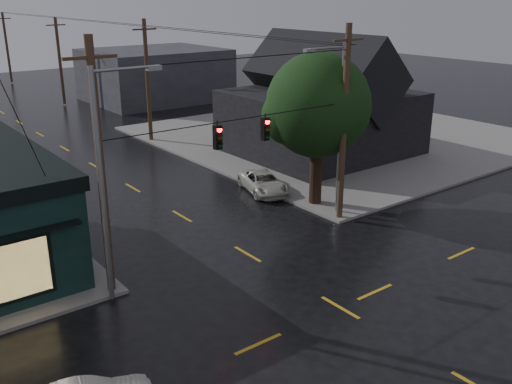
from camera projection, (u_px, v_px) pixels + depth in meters
ground_plane at (340, 307)px, 22.03m from camera, size 160.00×160.00×0.00m
sidewalk_ne at (338, 135)px, 48.47m from camera, size 28.00×28.00×0.15m
ne_building at (322, 94)px, 41.90m from camera, size 12.60×11.60×8.75m
corner_tree at (318, 106)px, 30.86m from camera, size 5.77×5.77×8.49m
utility_pole_nw at (112, 292)px, 23.17m from camera, size 2.00×0.32×10.15m
utility_pole_ne at (339, 219)px, 30.63m from camera, size 2.00×0.32×10.15m
utility_pole_far_a at (151, 141)px, 46.74m from camera, size 2.00×0.32×9.65m
utility_pole_far_b at (65, 105)px, 61.73m from camera, size 2.00×0.32×9.15m
utility_pole_far_c at (12, 83)px, 76.72m from camera, size 2.00×0.32×9.15m
span_signal_assembly at (242, 132)px, 25.07m from camera, size 13.00×0.48×1.23m
streetlight_nw at (113, 301)px, 22.48m from camera, size 5.40×0.30×9.15m
streetlight_ne at (336, 213)px, 31.44m from camera, size 5.40×0.30×9.15m
bg_building_east at (155, 75)px, 64.01m from camera, size 14.00×12.00×5.60m
suv_silver at (263, 182)px, 34.62m from camera, size 3.18×4.78×1.22m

